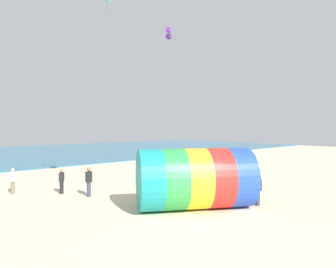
# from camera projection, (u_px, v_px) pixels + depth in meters

# --- Properties ---
(ground_plane) EXTENTS (120.00, 120.00, 0.00)m
(ground_plane) POSITION_uv_depth(u_px,v_px,m) (199.00, 217.00, 13.79)
(ground_plane) COLOR beige
(giant_inflatable_tube) EXTENTS (6.51, 5.63, 3.09)m
(giant_inflatable_tube) POSITION_uv_depth(u_px,v_px,m) (195.00, 178.00, 15.31)
(giant_inflatable_tube) COLOR teal
(giant_inflatable_tube) RESTS_ON ground
(kite_handler) EXTENTS (0.28, 0.39, 1.65)m
(kite_handler) POSITION_uv_depth(u_px,v_px,m) (258.00, 190.00, 15.92)
(kite_handler) COLOR #383D56
(kite_handler) RESTS_ON ground
(kite_purple_box) EXTENTS (0.49, 0.49, 1.12)m
(kite_purple_box) POSITION_uv_depth(u_px,v_px,m) (169.00, 33.00, 28.72)
(kite_purple_box) COLOR purple
(bystander_near_water) EXTENTS (0.41, 0.31, 1.77)m
(bystander_near_water) POSITION_uv_depth(u_px,v_px,m) (89.00, 181.00, 17.95)
(bystander_near_water) COLOR #383D56
(bystander_near_water) RESTS_ON ground
(bystander_mid_beach) EXTENTS (0.41, 0.41, 1.56)m
(bystander_mid_beach) POSITION_uv_depth(u_px,v_px,m) (62.00, 181.00, 18.76)
(bystander_mid_beach) COLOR black
(bystander_mid_beach) RESTS_ON ground
(bystander_far_left) EXTENTS (0.39, 0.42, 1.62)m
(bystander_far_left) POSITION_uv_depth(u_px,v_px,m) (13.00, 181.00, 18.66)
(bystander_far_left) COLOR #726651
(bystander_far_left) RESTS_ON ground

